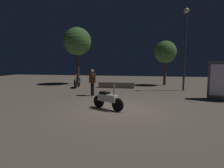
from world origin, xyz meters
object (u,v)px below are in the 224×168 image
(person_rider_beside, at_px, (92,80))
(streetlamp_near, at_px, (185,40))
(motorcycle_white_foreground, at_px, (108,99))
(motorcycle_black_parked_left, at_px, (77,82))

(person_rider_beside, height_order, streetlamp_near, streetlamp_near)
(motorcycle_white_foreground, distance_m, motorcycle_black_parked_left, 7.71)
(motorcycle_black_parked_left, height_order, streetlamp_near, streetlamp_near)
(person_rider_beside, xyz_separation_m, streetlamp_near, (5.89, 3.22, 2.64))
(motorcycle_white_foreground, distance_m, person_rider_beside, 3.70)
(person_rider_beside, bearing_deg, motorcycle_black_parked_left, -108.85)
(motorcycle_black_parked_left, bearing_deg, motorcycle_white_foreground, 23.43)
(motorcycle_white_foreground, height_order, motorcycle_black_parked_left, same)
(motorcycle_white_foreground, relative_size, motorcycle_black_parked_left, 0.90)
(motorcycle_white_foreground, bearing_deg, motorcycle_black_parked_left, 150.23)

